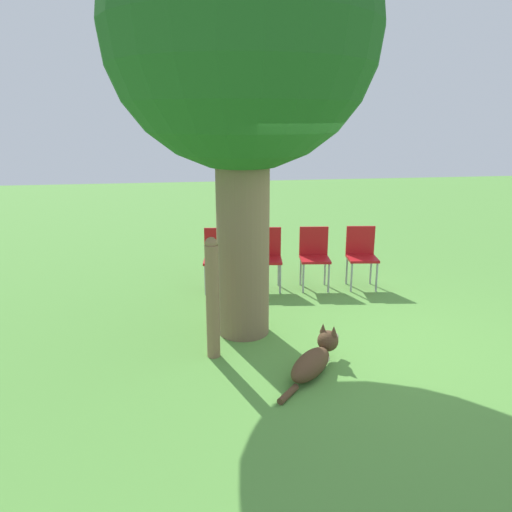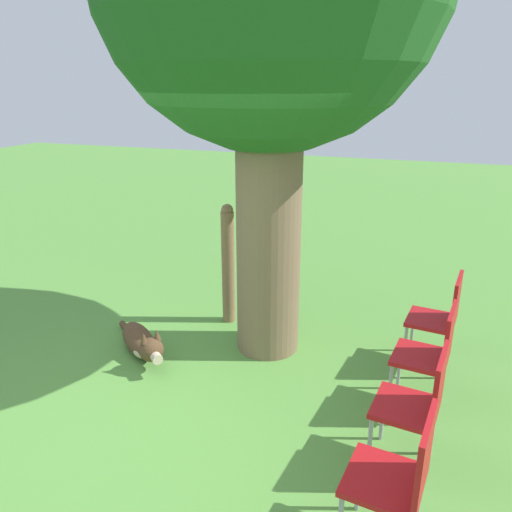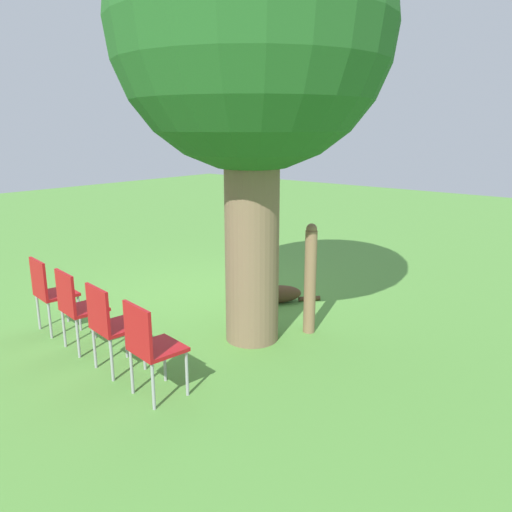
{
  "view_description": "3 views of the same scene",
  "coord_description": "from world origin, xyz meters",
  "px_view_note": "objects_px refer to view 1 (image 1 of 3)",
  "views": [
    {
      "loc": [
        -5.22,
        1.95,
        2.57
      ],
      "look_at": [
        0.33,
        1.1,
        0.98
      ],
      "focal_mm": 35.0,
      "sensor_mm": 36.0,
      "label": 1
    },
    {
      "loc": [
        1.81,
        -3.08,
        2.58
      ],
      "look_at": [
        0.29,
        1.22,
        0.97
      ],
      "focal_mm": 35.0,
      "sensor_mm": 36.0,
      "label": 2
    },
    {
      "loc": [
        4.62,
        4.84,
        2.44
      ],
      "look_at": [
        0.35,
        1.26,
        1.01
      ],
      "focal_mm": 35.0,
      "sensor_mm": 36.0,
      "label": 3
    }
  ],
  "objects_px": {
    "oak_tree": "(241,36)",
    "dog": "(315,359)",
    "red_chair_0": "(361,252)",
    "red_chair_3": "(219,254)",
    "fence_post": "(212,298)",
    "red_chair_2": "(267,254)",
    "red_chair_1": "(314,253)"
  },
  "relations": [
    {
      "from": "oak_tree",
      "to": "dog",
      "type": "distance_m",
      "value": 3.47
    },
    {
      "from": "dog",
      "to": "red_chair_2",
      "type": "height_order",
      "value": "red_chair_2"
    },
    {
      "from": "red_chair_1",
      "to": "oak_tree",
      "type": "bearing_deg",
      "value": -33.32
    },
    {
      "from": "dog",
      "to": "fence_post",
      "type": "height_order",
      "value": "fence_post"
    },
    {
      "from": "fence_post",
      "to": "red_chair_3",
      "type": "bearing_deg",
      "value": -6.22
    },
    {
      "from": "red_chair_2",
      "to": "red_chair_3",
      "type": "distance_m",
      "value": 0.73
    },
    {
      "from": "oak_tree",
      "to": "red_chair_1",
      "type": "relative_size",
      "value": 5.3
    },
    {
      "from": "oak_tree",
      "to": "red_chair_3",
      "type": "distance_m",
      "value": 3.27
    },
    {
      "from": "dog",
      "to": "red_chair_1",
      "type": "bearing_deg",
      "value": 26.05
    },
    {
      "from": "oak_tree",
      "to": "red_chair_0",
      "type": "xyz_separation_m",
      "value": [
        1.42,
        -2.01,
        -2.83
      ]
    },
    {
      "from": "red_chair_0",
      "to": "red_chair_3",
      "type": "relative_size",
      "value": 1.0
    },
    {
      "from": "dog",
      "to": "red_chair_2",
      "type": "xyz_separation_m",
      "value": [
        2.67,
        0.04,
        0.4
      ]
    },
    {
      "from": "red_chair_3",
      "to": "oak_tree",
      "type": "bearing_deg",
      "value": 13.25
    },
    {
      "from": "oak_tree",
      "to": "red_chair_2",
      "type": "relative_size",
      "value": 5.3
    },
    {
      "from": "red_chair_0",
      "to": "red_chair_1",
      "type": "relative_size",
      "value": 1.0
    },
    {
      "from": "oak_tree",
      "to": "dog",
      "type": "bearing_deg",
      "value": -151.6
    },
    {
      "from": "dog",
      "to": "red_chair_2",
      "type": "distance_m",
      "value": 2.7
    },
    {
      "from": "fence_post",
      "to": "red_chair_1",
      "type": "bearing_deg",
      "value": -39.04
    },
    {
      "from": "fence_post",
      "to": "red_chair_3",
      "type": "distance_m",
      "value": 2.24
    },
    {
      "from": "dog",
      "to": "red_chair_3",
      "type": "height_order",
      "value": "red_chair_3"
    },
    {
      "from": "oak_tree",
      "to": "fence_post",
      "type": "xyz_separation_m",
      "value": [
        -0.6,
        0.41,
        -2.69
      ]
    },
    {
      "from": "oak_tree",
      "to": "red_chair_3",
      "type": "bearing_deg",
      "value": 5.84
    },
    {
      "from": "red_chair_1",
      "to": "red_chair_2",
      "type": "relative_size",
      "value": 1.0
    },
    {
      "from": "oak_tree",
      "to": "red_chair_1",
      "type": "xyz_separation_m",
      "value": [
        1.49,
        -1.28,
        -2.83
      ]
    },
    {
      "from": "red_chair_0",
      "to": "red_chair_2",
      "type": "bearing_deg",
      "value": -87.99
    },
    {
      "from": "oak_tree",
      "to": "red_chair_0",
      "type": "height_order",
      "value": "oak_tree"
    },
    {
      "from": "red_chair_0",
      "to": "red_chair_3",
      "type": "bearing_deg",
      "value": -87.99
    },
    {
      "from": "oak_tree",
      "to": "red_chair_3",
      "type": "height_order",
      "value": "oak_tree"
    },
    {
      "from": "red_chair_3",
      "to": "fence_post",
      "type": "bearing_deg",
      "value": 1.2
    },
    {
      "from": "red_chair_1",
      "to": "red_chair_2",
      "type": "xyz_separation_m",
      "value": [
        0.07,
        0.73,
        0.0
      ]
    },
    {
      "from": "oak_tree",
      "to": "dog",
      "type": "xyz_separation_m",
      "value": [
        -1.11,
        -0.6,
        -3.23
      ]
    },
    {
      "from": "oak_tree",
      "to": "red_chair_1",
      "type": "distance_m",
      "value": 3.44
    }
  ]
}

